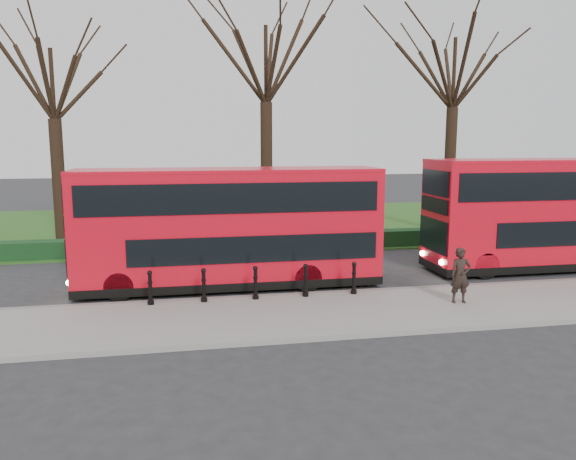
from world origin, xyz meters
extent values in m
plane|color=#28282B|center=(0.00, 0.00, 0.00)|extent=(120.00, 120.00, 0.00)
cube|color=gray|center=(0.00, -3.00, 0.07)|extent=(60.00, 4.00, 0.15)
cube|color=slate|center=(0.00, -1.00, 0.07)|extent=(60.00, 0.25, 0.16)
cube|color=#28521B|center=(0.00, 15.00, 0.03)|extent=(60.00, 18.00, 0.06)
cube|color=black|center=(0.00, 6.80, 0.40)|extent=(60.00, 0.90, 0.80)
cube|color=yellow|center=(0.00, -0.70, 0.01)|extent=(60.00, 0.10, 0.01)
cube|color=yellow|center=(0.00, -0.50, 0.01)|extent=(60.00, 0.10, 0.01)
cylinder|color=black|center=(-8.00, 10.00, 3.02)|extent=(0.60, 0.60, 6.03)
cylinder|color=black|center=(2.00, 10.00, 3.46)|extent=(0.60, 0.60, 6.91)
cylinder|color=black|center=(12.00, 10.00, 3.38)|extent=(0.60, 0.60, 6.75)
cylinder|color=black|center=(-3.29, -1.35, 0.65)|extent=(0.15, 0.15, 1.00)
cylinder|color=black|center=(-1.69, -1.35, 0.65)|extent=(0.15, 0.15, 1.00)
cylinder|color=black|center=(-0.09, -1.35, 0.65)|extent=(0.15, 0.15, 1.00)
cylinder|color=black|center=(1.52, -1.35, 0.65)|extent=(0.15, 0.15, 1.00)
cylinder|color=black|center=(3.12, -1.35, 0.65)|extent=(0.15, 0.15, 1.00)
cube|color=red|center=(-0.68, 0.79, 2.22)|extent=(10.27, 2.33, 3.78)
cube|color=black|center=(-0.68, 0.79, 0.28)|extent=(10.29, 2.35, 0.28)
cube|color=black|center=(0.07, -0.38, 1.54)|extent=(8.22, 0.04, 0.89)
cube|color=black|center=(-0.68, -0.38, 3.22)|extent=(9.71, 0.04, 0.98)
cube|color=black|center=(-5.84, 0.79, 2.52)|extent=(0.06, 2.05, 0.51)
cylinder|color=black|center=(-4.32, -0.23, 0.47)|extent=(0.93, 0.28, 0.93)
cylinder|color=black|center=(-4.32, 1.82, 0.47)|extent=(0.93, 0.28, 0.93)
cylinder|color=black|center=(1.84, -0.23, 0.47)|extent=(0.93, 0.28, 0.93)
cylinder|color=black|center=(1.84, 1.82, 0.47)|extent=(0.93, 0.28, 0.93)
cube|color=red|center=(12.47, 1.26, 2.34)|extent=(10.83, 2.46, 3.99)
cube|color=black|center=(12.47, 1.26, 0.30)|extent=(10.85, 2.48, 0.30)
cube|color=black|center=(7.04, 1.26, 2.66)|extent=(0.06, 2.17, 0.54)
cylinder|color=black|center=(8.63, 0.18, 0.49)|extent=(0.98, 0.30, 0.98)
cylinder|color=black|center=(8.63, 2.34, 0.49)|extent=(0.98, 0.30, 0.98)
imported|color=black|center=(6.00, -2.90, 1.00)|extent=(0.66, 0.46, 1.70)
camera|label=1|loc=(-2.27, -18.24, 5.11)|focal=35.00mm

